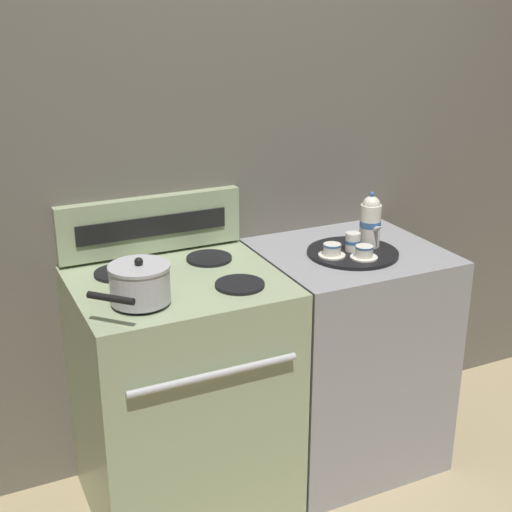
# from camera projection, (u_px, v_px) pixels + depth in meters

# --- Properties ---
(ground_plane) EXTENTS (6.00, 6.00, 0.00)m
(ground_plane) POSITION_uv_depth(u_px,v_px,m) (265.00, 472.00, 2.95)
(ground_plane) COLOR tan
(wall_back) EXTENTS (6.00, 0.05, 2.20)m
(wall_back) POSITION_uv_depth(u_px,v_px,m) (229.00, 196.00, 2.85)
(wall_back) COLOR #666056
(wall_back) RESTS_ON ground
(stove) EXTENTS (0.73, 0.66, 0.93)m
(stove) POSITION_uv_depth(u_px,v_px,m) (183.00, 394.00, 2.65)
(stove) COLOR #9EAD84
(stove) RESTS_ON ground
(control_panel) EXTENTS (0.71, 0.05, 0.22)m
(control_panel) POSITION_uv_depth(u_px,v_px,m) (151.00, 225.00, 2.69)
(control_panel) COLOR #9EAD84
(control_panel) RESTS_ON stove
(side_counter) EXTENTS (0.68, 0.63, 0.92)m
(side_counter) POSITION_uv_depth(u_px,v_px,m) (346.00, 355.00, 2.93)
(side_counter) COLOR #939399
(side_counter) RESTS_ON ground
(saucepan) EXTENTS (0.29, 0.28, 0.15)m
(saucepan) POSITION_uv_depth(u_px,v_px,m) (140.00, 283.00, 2.27)
(saucepan) COLOR #B7B7BC
(saucepan) RESTS_ON stove
(serving_tray) EXTENTS (0.35, 0.35, 0.01)m
(serving_tray) POSITION_uv_depth(u_px,v_px,m) (353.00, 253.00, 2.73)
(serving_tray) COLOR black
(serving_tray) RESTS_ON side_counter
(teapot) EXTENTS (0.08, 0.13, 0.22)m
(teapot) POSITION_uv_depth(u_px,v_px,m) (371.00, 221.00, 2.74)
(teapot) COLOR white
(teapot) RESTS_ON serving_tray
(teacup_left) EXTENTS (0.10, 0.10, 0.05)m
(teacup_left) POSITION_uv_depth(u_px,v_px,m) (364.00, 252.00, 2.65)
(teacup_left) COLOR white
(teacup_left) RESTS_ON serving_tray
(teacup_right) EXTENTS (0.10, 0.10, 0.05)m
(teacup_right) POSITION_uv_depth(u_px,v_px,m) (332.00, 250.00, 2.67)
(teacup_right) COLOR white
(teacup_right) RESTS_ON serving_tray
(creamer_jug) EXTENTS (0.06, 0.06, 0.07)m
(creamer_jug) POSITION_uv_depth(u_px,v_px,m) (353.00, 242.00, 2.72)
(creamer_jug) COLOR white
(creamer_jug) RESTS_ON serving_tray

